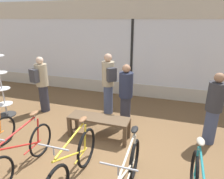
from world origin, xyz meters
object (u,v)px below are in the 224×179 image
bicycle_center (73,164)px  customer_mid_floor (214,107)px  display_bench (99,121)px  customer_by_window (42,83)px  accessory_rack (3,91)px  bicycle_left (22,154)px  customer_near_rack (126,95)px  customer_near_bench (108,82)px

bicycle_center → customer_mid_floor: (2.28, 1.99, 0.46)m
display_bench → customer_by_window: (-2.05, 0.80, 0.47)m
accessory_rack → display_bench: bearing=-4.4°
bicycle_center → customer_by_window: bearing=134.1°
display_bench → bicycle_center: bearing=-85.2°
bicycle_left → customer_mid_floor: size_ratio=1.07×
customer_near_rack → display_bench: bearing=-120.4°
display_bench → customer_mid_floor: customer_mid_floor is taller
bicycle_center → customer_mid_floor: size_ratio=1.09×
bicycle_left → display_bench: (0.87, 1.46, 0.03)m
bicycle_left → accessory_rack: accessory_rack is taller
bicycle_left → customer_near_bench: customer_near_bench is taller
bicycle_left → customer_near_rack: bearing=59.3°
accessory_rack → customer_mid_floor: (5.32, 0.33, 0.12)m
customer_near_rack → customer_by_window: (-2.48, 0.06, 0.04)m
bicycle_left → display_bench: size_ratio=1.22×
customer_near_rack → customer_by_window: 2.48m
customer_near_rack → customer_mid_floor: customer_mid_floor is taller
bicycle_center → customer_near_rack: 2.24m
display_bench → customer_near_rack: 0.96m
bicycle_center → customer_mid_floor: bearing=41.1°
bicycle_center → customer_mid_floor: 3.06m
display_bench → customer_by_window: size_ratio=0.86×
bicycle_center → accessory_rack: accessory_rack is taller
bicycle_center → customer_near_bench: customer_near_bench is taller
bicycle_center → customer_by_window: customer_by_window is taller
display_bench → customer_mid_floor: size_ratio=0.88×
bicycle_center → display_bench: 1.44m
bicycle_left → bicycle_center: size_ratio=0.98×
bicycle_left → accessory_rack: (-2.04, 1.68, 0.36)m
bicycle_center → accessory_rack: bearing=151.3°
customer_by_window → customer_mid_floor: 4.46m
customer_mid_floor → customer_near_rack: bearing=174.6°
accessory_rack → customer_near_rack: (3.35, 0.52, 0.10)m
customer_near_rack → customer_mid_floor: 1.98m
customer_near_bench → customer_near_rack: bearing=-38.5°
bicycle_center → customer_by_window: 3.15m
bicycle_left → customer_near_bench: 2.84m
accessory_rack → customer_near_bench: accessory_rack is taller
customer_near_bench → bicycle_left: bearing=-104.2°
bicycle_center → accessory_rack: (-3.03, 1.66, 0.34)m
bicycle_left → display_bench: bicycle_left is taller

